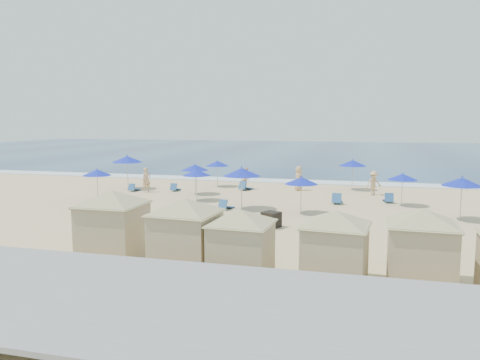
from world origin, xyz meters
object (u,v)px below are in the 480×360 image
Objects in this scene: umbrella_5 at (242,172)px; umbrella_9 at (462,182)px; umbrella_1 at (97,172)px; umbrella_6 at (301,181)px; umbrella_8 at (403,177)px; cabana_1 at (186,225)px; umbrella_3 at (217,163)px; umbrella_7 at (353,163)px; beachgoer_2 at (374,183)px; cabana_3 at (336,238)px; cabana_4 at (422,238)px; umbrella_2 at (197,173)px; umbrella_4 at (195,167)px; beachgoer_3 at (299,178)px; trash_bin at (271,220)px; umbrella_0 at (127,159)px; cabana_0 at (113,216)px; beachgoer_1 at (247,179)px; cabana_2 at (241,235)px; beachgoer_0 at (147,180)px.

umbrella_5 is 1.08× the size of umbrella_9.
umbrella_6 is at bearing -3.92° from umbrella_1.
umbrella_8 is 4.60m from umbrella_9.
cabana_1 is 21.32m from umbrella_3.
umbrella_7 is 6.98m from umbrella_8.
umbrella_5 is at bearing -165.93° from beachgoer_2.
umbrella_6 is at bearing 76.96° from cabana_1.
cabana_3 is 0.96× the size of cabana_4.
umbrella_7 reaches higher than umbrella_1.
cabana_1 reaches higher than umbrella_2.
cabana_3 reaches higher than umbrella_4.
beachgoer_2 is at bearing 93.34° from cabana_4.
cabana_3 is at bearing -175.71° from beachgoer_3.
umbrella_9 is at bearing 48.15° from trash_bin.
umbrella_4 is at bearing 175.48° from umbrella_8.
umbrella_0 reaches higher than umbrella_5.
cabana_4 is 20.84m from beachgoer_3.
cabana_0 is at bearing -127.93° from umbrella_8.
umbrella_0 reaches higher than beachgoer_1.
beachgoer_1 is (-10.55, 19.26, -0.74)m from cabana_4.
umbrella_7 is at bearing 82.00° from cabana_2.
umbrella_2 is at bearing 108.55° from cabana_1.
cabana_3 is (3.06, 0.31, 0.04)m from cabana_2.
beachgoer_2 is (-4.31, 7.67, -1.21)m from umbrella_9.
cabana_2 is at bearing -62.12° from trash_bin.
umbrella_2 reaches higher than beachgoer_2.
umbrella_5 is 1.42× the size of beachgoer_0.
cabana_0 is at bearing -83.74° from umbrella_3.
umbrella_3 is 6.02m from beachgoer_0.
umbrella_6 is at bearing -19.78° from umbrella_2.
umbrella_1 is 1.03× the size of umbrella_8.
cabana_3 reaches higher than umbrella_5.
beachgoer_1 is at bearing 158.30° from umbrella_8.
umbrella_9 reaches higher than umbrella_2.
umbrella_0 is (-8.51, 17.00, 0.66)m from cabana_0.
beachgoer_2 is at bearing 44.31° from umbrella_5.
umbrella_8 is at bearing -21.28° from umbrella_3.
cabana_4 is at bearing -168.24° from beachgoer_3.
umbrella_5 reaches higher than beachgoer_3.
umbrella_0 is 1.28× the size of umbrella_8.
cabana_3 is at bearing -116.77° from umbrella_9.
trash_bin is 0.42× the size of beachgoer_3.
umbrella_7 is (6.20, 9.84, -0.17)m from umbrella_5.
cabana_1 is 1.09× the size of cabana_2.
cabana_1 reaches higher than beachgoer_0.
umbrella_0 reaches higher than umbrella_2.
umbrella_5 is 8.33m from beachgoer_1.
cabana_0 is 2.56× the size of beachgoer_0.
cabana_2 is at bearing -107.79° from beachgoer_0.
cabana_1 is at bearing -112.40° from beachgoer_0.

